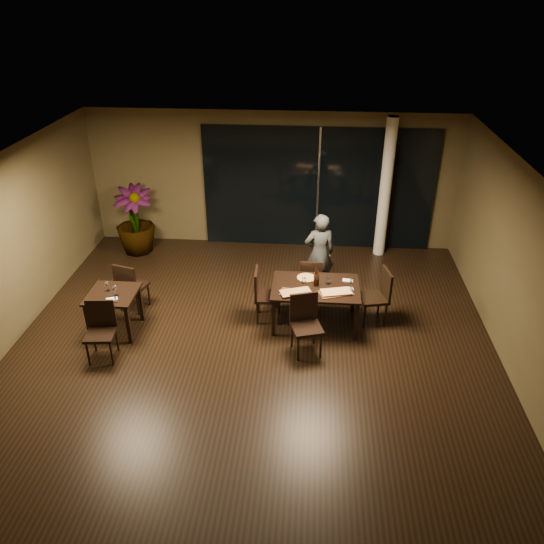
{
  "coord_description": "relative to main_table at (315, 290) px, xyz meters",
  "views": [
    {
      "loc": [
        0.88,
        -7.03,
        5.36
      ],
      "look_at": [
        0.26,
        0.7,
        1.05
      ],
      "focal_mm": 35.0,
      "sensor_mm": 36.0,
      "label": 1
    }
  ],
  "objects": [
    {
      "name": "window_panel",
      "position": [
        0.0,
        3.16,
        0.67
      ],
      "size": [
        5.0,
        0.06,
        2.7
      ],
      "primitive_type": "cube",
      "color": "black",
      "rests_on": "ground"
    },
    {
      "name": "oblong_pizza_left",
      "position": [
        -0.33,
        -0.27,
        0.1
      ],
      "size": [
        0.53,
        0.37,
        0.02
      ],
      "primitive_type": null,
      "rotation": [
        0.0,
        0.0,
        0.34
      ],
      "color": "maroon",
      "rests_on": "pizza_board_left"
    },
    {
      "name": "potted_plant",
      "position": [
        -3.95,
        2.51,
        0.08
      ],
      "size": [
        1.01,
        1.01,
        1.5
      ],
      "primitive_type": "imported",
      "rotation": [
        0.0,
        0.0,
        0.26
      ],
      "color": "#1C4E1A",
      "rests_on": "ground"
    },
    {
      "name": "side_table",
      "position": [
        -3.4,
        -0.5,
        -0.05
      ],
      "size": [
        0.8,
        0.8,
        0.75
      ],
      "color": "black",
      "rests_on": "ground"
    },
    {
      "name": "side_napkin",
      "position": [
        -3.33,
        -0.7,
        0.08
      ],
      "size": [
        0.21,
        0.17,
        0.01
      ],
      "primitive_type": "cube",
      "rotation": [
        0.0,
        0.0,
        0.42
      ],
      "color": "white",
      "rests_on": "side_table"
    },
    {
      "name": "chair_side_near",
      "position": [
        -3.37,
        -1.18,
        -0.13
      ],
      "size": [
        0.49,
        0.49,
        0.97
      ],
      "rotation": [
        0.0,
        0.0,
        0.11
      ],
      "color": "black",
      "rests_on": "ground"
    },
    {
      "name": "column",
      "position": [
        1.4,
        2.85,
        0.82
      ],
      "size": [
        0.24,
        0.24,
        3.0
      ],
      "primitive_type": "cylinder",
      "color": "white",
      "rests_on": "ground"
    },
    {
      "name": "pizza_board_right",
      "position": [
        0.34,
        -0.2,
        0.08
      ],
      "size": [
        0.62,
        0.46,
        0.01
      ],
      "primitive_type": "cube",
      "rotation": [
        0.0,
        0.0,
        0.35
      ],
      "color": "#4A2817",
      "rests_on": "main_table"
    },
    {
      "name": "chair_main_far",
      "position": [
        -0.08,
        0.73,
        -0.18
      ],
      "size": [
        0.42,
        0.42,
        0.89
      ],
      "rotation": [
        0.0,
        0.0,
        3.12
      ],
      "color": "black",
      "rests_on": "ground"
    },
    {
      "name": "tumbler_left",
      "position": [
        -0.2,
        0.11,
        0.12
      ],
      "size": [
        0.08,
        0.08,
        0.09
      ],
      "primitive_type": "cylinder",
      "color": "white",
      "rests_on": "main_table"
    },
    {
      "name": "ground",
      "position": [
        -1.0,
        -0.8,
        -0.68
      ],
      "size": [
        8.0,
        8.0,
        0.0
      ],
      "primitive_type": "plane",
      "color": "black",
      "rests_on": "ground"
    },
    {
      "name": "wall_right",
      "position": [
        3.05,
        -0.8,
        0.82
      ],
      "size": [
        0.1,
        8.0,
        3.0
      ],
      "primitive_type": "cube",
      "color": "#4E4429",
      "rests_on": "ground"
    },
    {
      "name": "chair_main_right",
      "position": [
        1.1,
        0.16,
        -0.11
      ],
      "size": [
        0.56,
        0.56,
        1.01
      ],
      "rotation": [
        0.0,
        0.0,
        -1.35
      ],
      "color": "black",
      "rests_on": "ground"
    },
    {
      "name": "round_pizza",
      "position": [
        -0.17,
        0.26,
        0.08
      ],
      "size": [
        0.32,
        0.32,
        0.01
      ],
      "primitive_type": "cylinder",
      "color": "#B23B13",
      "rests_on": "main_table"
    },
    {
      "name": "ceiling",
      "position": [
        -1.0,
        -0.8,
        2.34
      ],
      "size": [
        8.0,
        8.0,
        0.04
      ],
      "primitive_type": "cube",
      "color": "silver",
      "rests_on": "wall_back"
    },
    {
      "name": "diner",
      "position": [
        0.06,
        1.16,
        0.12
      ],
      "size": [
        0.61,
        0.48,
        1.6
      ],
      "primitive_type": "imported",
      "rotation": [
        0.0,
        0.0,
        3.38
      ],
      "color": "#303336",
      "rests_on": "ground"
    },
    {
      "name": "chair_side_far",
      "position": [
        -3.33,
        0.14,
        -0.13
      ],
      "size": [
        0.56,
        0.56,
        0.97
      ],
      "rotation": [
        0.0,
        0.0,
        2.87
      ],
      "color": "black",
      "rests_on": "ground"
    },
    {
      "name": "main_table",
      "position": [
        0.0,
        0.0,
        0.0
      ],
      "size": [
        1.5,
        1.0,
        0.75
      ],
      "color": "black",
      "rests_on": "ground"
    },
    {
      "name": "tumbler_right",
      "position": [
        0.21,
        0.12,
        0.12
      ],
      "size": [
        0.08,
        0.08,
        0.1
      ],
      "primitive_type": "cylinder",
      "color": "white",
      "rests_on": "main_table"
    },
    {
      "name": "napkin_near",
      "position": [
        0.54,
        -0.06,
        0.08
      ],
      "size": [
        0.19,
        0.12,
        0.01
      ],
      "primitive_type": "cube",
      "rotation": [
        0.0,
        0.0,
        0.12
      ],
      "color": "white",
      "rests_on": "main_table"
    },
    {
      "name": "wall_front",
      "position": [
        -1.0,
        -4.85,
        0.82
      ],
      "size": [
        8.0,
        0.1,
        3.0
      ],
      "primitive_type": "cube",
      "color": "#4E4429",
      "rests_on": "ground"
    },
    {
      "name": "wine_glass_b",
      "position": [
        -3.31,
        -0.57,
        0.17
      ],
      "size": [
        0.08,
        0.08,
        0.19
      ],
      "primitive_type": null,
      "color": "white",
      "rests_on": "side_table"
    },
    {
      "name": "wine_glass_a",
      "position": [
        -3.49,
        -0.43,
        0.16
      ],
      "size": [
        0.08,
        0.08,
        0.17
      ],
      "primitive_type": null,
      "color": "white",
      "rests_on": "side_table"
    },
    {
      "name": "napkin_far",
      "position": [
        0.56,
        0.23,
        0.08
      ],
      "size": [
        0.19,
        0.13,
        0.01
      ],
      "primitive_type": "cube",
      "rotation": [
        0.0,
        0.0,
        -0.15
      ],
      "color": "white",
      "rests_on": "main_table"
    },
    {
      "name": "bottle_c",
      "position": [
        -0.0,
        0.12,
        0.22
      ],
      "size": [
        0.06,
        0.06,
        0.29
      ],
      "primitive_type": null,
      "color": "black",
      "rests_on": "main_table"
    },
    {
      "name": "bottle_a",
      "position": [
        -0.01,
        0.03,
        0.22
      ],
      "size": [
        0.06,
        0.06,
        0.29
      ],
      "primitive_type": null,
      "color": "black",
      "rests_on": "main_table"
    },
    {
      "name": "chair_main_near",
      "position": [
        -0.15,
        -0.76,
        -0.12
      ],
      "size": [
        0.58,
        0.58,
        1.0
      ],
      "rotation": [
        0.0,
        0.0,
        0.3
      ],
      "color": "black",
      "rests_on": "ground"
    },
    {
      "name": "bottle_b",
      "position": [
        0.02,
        0.02,
        0.23
      ],
      "size": [
        0.07,
        0.07,
        0.3
      ],
      "primitive_type": null,
      "color": "black",
      "rests_on": "main_table"
    },
    {
      "name": "pizza_board_left",
      "position": [
        -0.33,
        -0.27,
        0.08
      ],
      "size": [
        0.55,
        0.34,
        0.01
      ],
      "primitive_type": "cube",
      "rotation": [
        0.0,
        0.0,
        -0.17
      ],
      "color": "#482617",
      "rests_on": "main_table"
    },
    {
      "name": "chair_main_left",
      "position": [
        -0.91,
        0.07,
        -0.13
      ],
      "size": [
        0.47,
        0.47,
        0.98
      ],
      "rotation": [
        0.0,
        0.0,
        1.61
      ],
      "color": "black",
      "rests_on": "ground"
    },
    {
      "name": "wall_back",
      "position": [
        -1.0,
        3.25,
        0.82
      ],
      "size": [
        8.0,
        0.1,
        3.0
      ],
      "primitive_type": "cube",
      "color": "#4E4429",
      "rests_on": "ground"
    },
    {
      "name": "oblong_pizza_right",
      "position": [
        0.34,
        -0.2,
        0.1
      ],
      "size": [
        0.52,
        0.33,
        0.02
      ],
      "primitive_type": null,
      "rotation": [
        0.0,
        0.0,
        0.25
      ],
      "color": "maroon",
      "rests_on": "pizza_board_right"
    }
  ]
}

